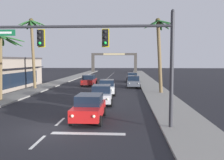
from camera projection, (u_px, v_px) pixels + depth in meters
name	position (u px, v px, depth m)	size (l,w,h in m)	color
ground_plane	(51.00, 130.00, 14.07)	(220.00, 220.00, 0.00)	#232328
sidewalk_right	(154.00, 89.00, 33.47)	(3.20, 110.00, 0.14)	gray
sidewalk_left	(40.00, 88.00, 34.44)	(3.20, 110.00, 0.14)	gray
lane_markings	(100.00, 88.00, 34.56)	(4.28, 89.41, 0.01)	silver
traffic_signal_mast	(106.00, 46.00, 14.03)	(11.29, 0.41, 6.72)	#2D2D33
sedan_lead_at_stop_bar	(89.00, 107.00, 16.27)	(1.96, 4.46, 1.68)	red
sedan_third_in_queue	(102.00, 94.00, 22.43)	(2.10, 4.51, 1.68)	silver
sedan_fifth_in_queue	(107.00, 87.00, 28.59)	(2.12, 4.51, 1.68)	silver
sedan_oncoming_far	(89.00, 80.00, 37.94)	(2.08, 4.50, 1.68)	maroon
sedan_parked_nearest_kerb	(132.00, 77.00, 44.25)	(2.05, 4.49, 1.68)	black
sedan_parked_mid_kerb	(133.00, 81.00, 35.87)	(1.95, 4.45, 1.68)	#4C515B
palm_left_second	(1.00, 49.00, 23.30)	(4.35, 4.07, 6.47)	brown
palm_left_third	(32.00, 40.00, 33.34)	(3.57, 3.58, 9.50)	brown
palm_right_second	(159.00, 42.00, 28.74)	(3.41, 3.51, 8.76)	brown
town_gateway_arch	(114.00, 60.00, 78.92)	(14.45, 0.90, 6.16)	#423D38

